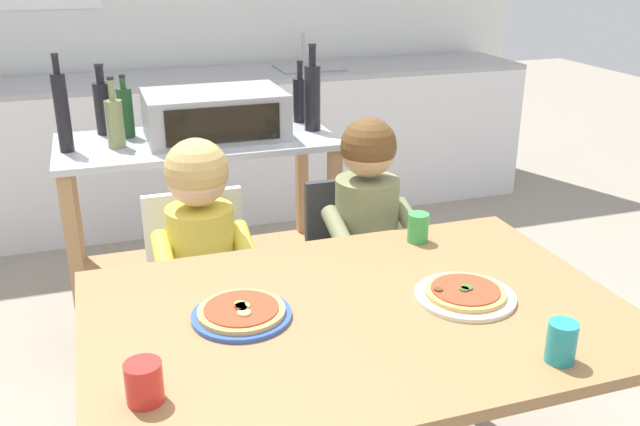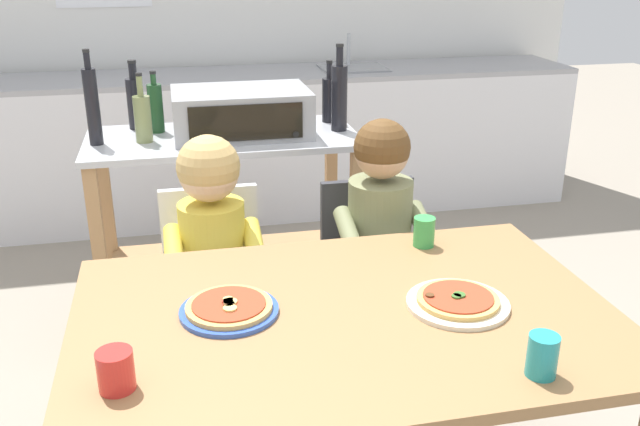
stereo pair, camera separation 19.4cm
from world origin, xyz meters
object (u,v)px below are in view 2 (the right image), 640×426
(toaster_oven, at_px, (241,112))
(pizza_plate_blue_rimmed, at_px, (229,308))
(bottle_squat_spirits, at_px, (329,98))
(dining_table, at_px, (345,346))
(bottle_clear_vinegar, at_px, (339,96))
(drinking_cup_green, at_px, (424,232))
(drinking_cup_teal, at_px, (542,356))
(dining_chair_right, at_px, (373,276))
(child_in_olive_shirt, at_px, (384,238))
(pizza_plate_cream, at_px, (458,301))
(bottle_tall_green_wine, at_px, (92,105))
(kitchen_island_cart, at_px, (226,202))
(dining_chair_left, at_px, (215,287))
(child_in_yellow_shirt, at_px, (214,249))
(bottle_slim_sauce, at_px, (143,117))
(drinking_cup_red, at_px, (116,370))
(bottle_brown_beer, at_px, (156,107))
(bottle_dark_olive_oil, at_px, (136,101))

(toaster_oven, bearing_deg, pizza_plate_blue_rimmed, -97.96)
(bottle_squat_spirits, relative_size, dining_table, 0.20)
(dining_table, bearing_deg, bottle_clear_vinegar, 77.01)
(bottle_squat_spirits, bearing_deg, drinking_cup_green, -87.95)
(bottle_clear_vinegar, bearing_deg, drinking_cup_teal, -88.60)
(dining_chair_right, bearing_deg, child_in_olive_shirt, -90.00)
(child_in_olive_shirt, distance_m, pizza_plate_cream, 0.62)
(bottle_tall_green_wine, xyz_separation_m, pizza_plate_blue_rimmed, (0.40, -1.23, -0.26))
(kitchen_island_cart, bearing_deg, dining_chair_left, -99.65)
(kitchen_island_cart, height_order, bottle_squat_spirits, bottle_squat_spirits)
(child_in_yellow_shirt, relative_size, drinking_cup_green, 11.40)
(bottle_slim_sauce, distance_m, drinking_cup_red, 1.50)
(dining_chair_right, height_order, child_in_olive_shirt, child_in_olive_shirt)
(bottle_tall_green_wine, height_order, child_in_olive_shirt, bottle_tall_green_wine)
(bottle_slim_sauce, distance_m, pizza_plate_cream, 1.54)
(pizza_plate_blue_rimmed, bearing_deg, bottle_tall_green_wine, 107.94)
(child_in_yellow_shirt, xyz_separation_m, drinking_cup_red, (-0.25, -0.84, 0.12))
(pizza_plate_blue_rimmed, distance_m, drinking_cup_teal, 0.74)
(dining_chair_left, bearing_deg, child_in_yellow_shirt, -90.00)
(bottle_tall_green_wine, height_order, drinking_cup_teal, bottle_tall_green_wine)
(kitchen_island_cart, relative_size, toaster_oven, 2.01)
(bottle_tall_green_wine, height_order, bottle_brown_beer, bottle_tall_green_wine)
(bottle_clear_vinegar, relative_size, bottle_squat_spirits, 1.34)
(bottle_slim_sauce, bearing_deg, dining_chair_right, -36.17)
(child_in_yellow_shirt, bearing_deg, drinking_cup_red, -106.92)
(bottle_slim_sauce, distance_m, drinking_cup_teal, 1.84)
(bottle_squat_spirits, bearing_deg, bottle_brown_beer, -178.20)
(bottle_brown_beer, xyz_separation_m, bottle_squat_spirits, (0.74, 0.02, -0.00))
(kitchen_island_cart, relative_size, drinking_cup_teal, 11.62)
(child_in_olive_shirt, bearing_deg, dining_chair_left, 164.62)
(bottle_clear_vinegar, xyz_separation_m, dining_chair_left, (-0.58, -0.55, -0.54))
(child_in_yellow_shirt, xyz_separation_m, child_in_olive_shirt, (0.57, -0.04, 0.00))
(pizza_plate_blue_rimmed, distance_m, drinking_cup_red, 0.37)
(toaster_oven, height_order, dining_table, toaster_oven)
(child_in_olive_shirt, bearing_deg, kitchen_island_cart, 123.29)
(bottle_dark_olive_oil, relative_size, drinking_cup_green, 3.18)
(drinking_cup_green, bearing_deg, dining_chair_left, 146.89)
(pizza_plate_cream, bearing_deg, kitchen_island_cart, 109.47)
(child_in_yellow_shirt, xyz_separation_m, drinking_cup_teal, (0.62, -0.98, 0.12))
(bottle_tall_green_wine, height_order, dining_chair_left, bottle_tall_green_wine)
(kitchen_island_cart, bearing_deg, dining_chair_right, -51.84)
(drinking_cup_red, relative_size, drinking_cup_teal, 0.92)
(toaster_oven, bearing_deg, bottle_clear_vinegar, -3.00)
(bottle_clear_vinegar, bearing_deg, bottle_squat_spirits, 92.50)
(toaster_oven, bearing_deg, bottle_tall_green_wine, -176.69)
(child_in_yellow_shirt, bearing_deg, bottle_dark_olive_oil, 105.63)
(kitchen_island_cart, xyz_separation_m, bottle_slim_sauce, (-0.31, -0.03, 0.39))
(bottle_clear_vinegar, xyz_separation_m, dining_table, (-0.30, -1.29, -0.37))
(bottle_squat_spirits, relative_size, drinking_cup_red, 3.07)
(bottle_squat_spirits, distance_m, dining_chair_left, 1.04)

